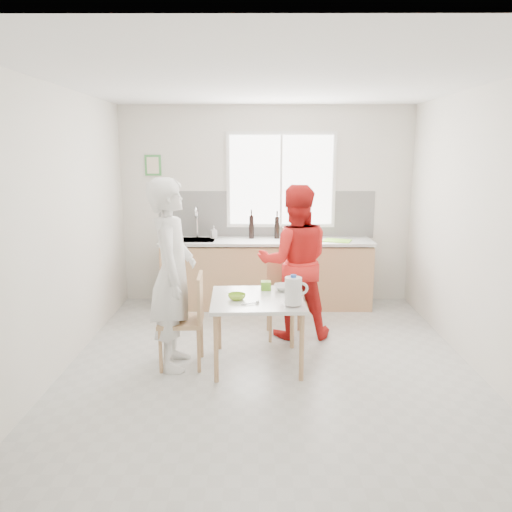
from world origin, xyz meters
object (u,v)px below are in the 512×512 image
(person_white, at_px, (173,275))
(wine_bottle_a, at_px, (251,227))
(person_red, at_px, (295,262))
(wine_bottle_b, at_px, (277,227))
(bowl_white, at_px, (285,288))
(chair_left, at_px, (188,316))
(bowl_green, at_px, (237,297))
(dining_table, at_px, (257,305))
(chair_far, at_px, (285,292))
(milk_jug, at_px, (294,290))

(person_white, bearing_deg, wine_bottle_a, -21.77)
(wine_bottle_a, bearing_deg, person_red, -68.10)
(person_white, relative_size, wine_bottle_b, 6.19)
(bowl_white, xyz_separation_m, wine_bottle_a, (-0.37, 1.78, 0.36))
(person_red, xyz_separation_m, wine_bottle_b, (-0.15, 1.25, 0.20))
(chair_left, xyz_separation_m, bowl_green, (0.48, -0.03, 0.21))
(dining_table, height_order, wine_bottle_a, wine_bottle_a)
(person_white, distance_m, wine_bottle_b, 2.35)
(person_red, height_order, bowl_green, person_red)
(chair_far, xyz_separation_m, wine_bottle_a, (-0.40, 1.21, 0.57))
(chair_left, height_order, chair_far, chair_left)
(chair_far, bearing_deg, bowl_white, -95.02)
(chair_left, height_order, wine_bottle_a, wine_bottle_a)
(person_white, bearing_deg, person_red, -58.53)
(person_white, xyz_separation_m, bowl_white, (1.10, 0.30, -0.21))
(wine_bottle_a, bearing_deg, person_white, -109.42)
(person_white, distance_m, person_red, 1.49)
(person_red, bearing_deg, wine_bottle_b, -85.32)
(chair_left, bearing_deg, person_red, 124.40)
(milk_jug, relative_size, wine_bottle_a, 0.87)
(person_white, xyz_separation_m, person_red, (1.23, 0.83, -0.06))
(bowl_white, bearing_deg, chair_far, 87.34)
(dining_table, xyz_separation_m, person_white, (-0.81, -0.03, 0.31))
(person_white, height_order, milk_jug, person_white)
(person_red, xyz_separation_m, bowl_green, (-0.62, -0.85, -0.15))
(chair_far, xyz_separation_m, person_red, (0.10, -0.04, 0.36))
(milk_jug, height_order, wine_bottle_b, wine_bottle_b)
(dining_table, height_order, person_white, person_white)
(wine_bottle_a, relative_size, wine_bottle_b, 1.07)
(person_white, height_order, person_red, person_white)
(bowl_white, distance_m, wine_bottle_b, 1.82)
(bowl_white, relative_size, milk_jug, 0.83)
(person_red, distance_m, wine_bottle_b, 1.28)
(milk_jug, xyz_separation_m, wine_bottle_a, (-0.42, 2.31, 0.24))
(person_white, distance_m, bowl_white, 1.16)
(bowl_white, distance_m, wine_bottle_a, 1.86)
(chair_left, relative_size, bowl_green, 5.30)
(person_red, height_order, wine_bottle_b, person_red)
(chair_far, bearing_deg, dining_table, -113.12)
(chair_far, relative_size, bowl_white, 4.00)
(chair_left, xyz_separation_m, person_white, (-0.13, -0.01, 0.42))
(wine_bottle_a, bearing_deg, wine_bottle_b, 0.26)
(dining_table, xyz_separation_m, wine_bottle_b, (0.27, 2.04, 0.45))
(dining_table, xyz_separation_m, person_red, (0.42, 0.79, 0.25))
(milk_jug, bearing_deg, chair_left, 164.41)
(person_white, xyz_separation_m, bowl_green, (0.62, -0.02, -0.21))
(dining_table, relative_size, chair_left, 1.01)
(bowl_green, distance_m, wine_bottle_a, 2.14)
(person_white, height_order, wine_bottle_b, person_white)
(dining_table, distance_m, wine_bottle_b, 2.11)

